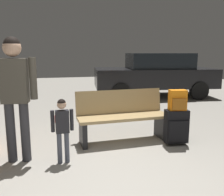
{
  "coord_description": "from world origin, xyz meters",
  "views": [
    {
      "loc": [
        -0.67,
        -2.4,
        1.57
      ],
      "look_at": [
        0.27,
        1.3,
        0.85
      ],
      "focal_mm": 39.86,
      "sensor_mm": 36.0,
      "label": 1
    }
  ],
  "objects_px": {
    "child": "(62,124)",
    "parked_car_near": "(155,74)",
    "suitcase": "(176,126)",
    "backpack_bright": "(178,100)",
    "adult": "(15,87)",
    "bench": "(122,116)"
  },
  "relations": [
    {
      "from": "bench",
      "to": "adult",
      "type": "relative_size",
      "value": 0.92
    },
    {
      "from": "suitcase",
      "to": "backpack_bright",
      "type": "height_order",
      "value": "backpack_bright"
    },
    {
      "from": "suitcase",
      "to": "bench",
      "type": "bearing_deg",
      "value": 151.63
    },
    {
      "from": "child",
      "to": "parked_car_near",
      "type": "bearing_deg",
      "value": 53.49
    },
    {
      "from": "parked_car_near",
      "to": "adult",
      "type": "bearing_deg",
      "value": -132.45
    },
    {
      "from": "parked_car_near",
      "to": "bench",
      "type": "bearing_deg",
      "value": -120.87
    },
    {
      "from": "suitcase",
      "to": "child",
      "type": "distance_m",
      "value": 1.93
    },
    {
      "from": "parked_car_near",
      "to": "child",
      "type": "bearing_deg",
      "value": -126.51
    },
    {
      "from": "adult",
      "to": "bench",
      "type": "bearing_deg",
      "value": 15.49
    },
    {
      "from": "child",
      "to": "parked_car_near",
      "type": "xyz_separation_m",
      "value": [
        3.46,
        4.68,
        0.23
      ]
    },
    {
      "from": "suitcase",
      "to": "child",
      "type": "relative_size",
      "value": 0.65
    },
    {
      "from": "backpack_bright",
      "to": "adult",
      "type": "bearing_deg",
      "value": -179.42
    },
    {
      "from": "adult",
      "to": "parked_car_near",
      "type": "height_order",
      "value": "adult"
    },
    {
      "from": "suitcase",
      "to": "backpack_bright",
      "type": "xyz_separation_m",
      "value": [
        -0.0,
        -0.0,
        0.45
      ]
    },
    {
      "from": "bench",
      "to": "child",
      "type": "bearing_deg",
      "value": -147.39
    },
    {
      "from": "bench",
      "to": "parked_car_near",
      "type": "height_order",
      "value": "parked_car_near"
    },
    {
      "from": "suitcase",
      "to": "backpack_bright",
      "type": "relative_size",
      "value": 1.78
    },
    {
      "from": "suitcase",
      "to": "child",
      "type": "height_order",
      "value": "child"
    },
    {
      "from": "bench",
      "to": "adult",
      "type": "height_order",
      "value": "adult"
    },
    {
      "from": "adult",
      "to": "parked_car_near",
      "type": "relative_size",
      "value": 0.41
    },
    {
      "from": "bench",
      "to": "child",
      "type": "distance_m",
      "value": 1.29
    },
    {
      "from": "child",
      "to": "backpack_bright",
      "type": "bearing_deg",
      "value": 7.41
    }
  ]
}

